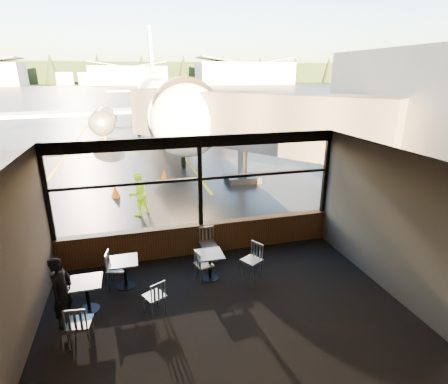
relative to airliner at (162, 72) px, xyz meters
name	(u,v)px	position (x,y,z in m)	size (l,w,h in m)	color
ground_plane	(132,90)	(-1.20, 98.25, -5.27)	(520.00, 520.00, 0.00)	black
carpet_floor	(229,315)	(-1.20, -24.75, -5.26)	(8.00, 6.00, 0.01)	black
ceiling	(229,162)	(-1.20, -24.75, -1.77)	(8.00, 6.00, 0.04)	#38332D
wall_left	(13,271)	(-5.20, -24.75, -3.52)	(0.04, 6.00, 3.50)	#4D463E
wall_right	(393,224)	(2.80, -24.75, -3.52)	(0.04, 6.00, 3.50)	#4D463E
wall_back	(293,350)	(-1.20, -27.75, -3.52)	(8.00, 0.04, 3.50)	#4D463E
window_sill	(201,239)	(-1.20, -21.75, -4.82)	(8.00, 0.28, 0.90)	#55331A
window_header	(199,142)	(-1.20, -21.75, -1.92)	(8.00, 0.18, 0.30)	black
mullion_left	(46,194)	(-5.15, -21.75, -3.07)	(0.12, 0.12, 2.60)	black
mullion_centre	(200,182)	(-1.20, -21.75, -3.07)	(0.12, 0.12, 2.60)	black
mullion_right	(326,172)	(2.75, -21.75, -3.07)	(0.12, 0.12, 2.60)	black
window_transom	(200,179)	(-1.20, -21.75, -2.97)	(8.00, 0.10, 0.08)	black
airliner	(162,72)	(0.00, 0.00, 0.00)	(28.74, 34.49, 10.54)	white
jet_bridge	(255,133)	(2.40, -16.25, -2.69)	(9.65, 11.80, 5.15)	#2E2E30
cafe_table_near	(210,266)	(-1.26, -23.21, -4.90)	(0.66, 0.66, 0.73)	gray
cafe_table_mid	(125,274)	(-3.39, -23.01, -4.90)	(0.67, 0.67, 0.74)	#9B978E
cafe_table_left	(88,296)	(-4.19, -23.76, -4.89)	(0.68, 0.68, 0.75)	#9B958E
chair_near_e	(252,261)	(-0.18, -23.38, -4.81)	(0.51, 0.51, 0.93)	#BBB6A9
chair_near_w	(204,265)	(-1.42, -23.21, -4.84)	(0.47, 0.47, 0.85)	#B2AEA1
chair_near_n	(208,244)	(-1.09, -22.22, -4.79)	(0.52, 0.52, 0.96)	#B4B0A2
chair_mid_s	(154,296)	(-2.75, -24.23, -4.84)	(0.47, 0.47, 0.86)	beige
chair_mid_w	(117,269)	(-3.58, -22.88, -4.80)	(0.51, 0.51, 0.94)	#AFAA9E
chair_left_s	(80,323)	(-4.23, -24.80, -4.80)	(0.52, 0.52, 0.95)	#ACA79B
passenger	(62,292)	(-4.61, -24.12, -4.48)	(0.58, 0.38, 1.58)	black
ground_crew	(138,194)	(-2.88, -18.21, -4.45)	(0.80, 0.62, 1.65)	#BFF219
cone_nose	(164,174)	(-1.47, -13.57, -5.03)	(0.34, 0.34, 0.48)	#FF4408
cone_wing	(105,139)	(-4.89, -2.23, -5.00)	(0.39, 0.39, 0.55)	#EB5A07
terminal_annex	(427,128)	(8.80, -19.25, -2.27)	(5.00, 7.00, 6.00)	gray
hangar_mid	(128,74)	(-1.20, 163.25, -0.27)	(38.00, 15.00, 10.00)	silver
hangar_right	(244,73)	(58.80, 156.25, 0.73)	(50.00, 20.00, 12.00)	silver
fuel_tank_a	(65,79)	(-31.20, 160.25, -2.27)	(8.00, 8.00, 6.00)	silver
fuel_tank_b	(87,79)	(-21.20, 160.25, -2.27)	(8.00, 8.00, 6.00)	silver
fuel_tank_c	(108,79)	(-11.20, 160.25, -2.27)	(8.00, 8.00, 6.00)	silver
treeline	(128,73)	(-1.20, 188.25, 0.73)	(360.00, 3.00, 12.00)	black
cone_extra	(115,191)	(-3.80, -15.91, -5.00)	(0.39, 0.39, 0.54)	#FF5808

